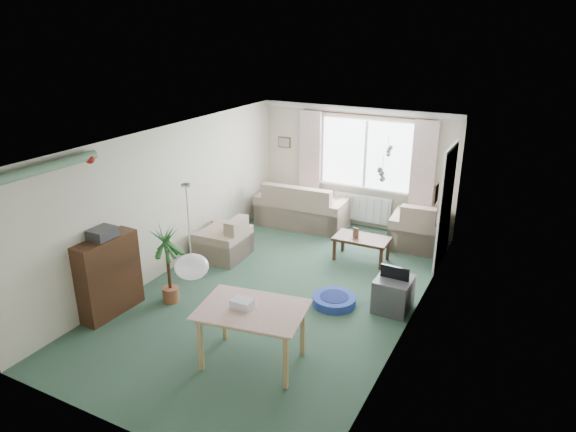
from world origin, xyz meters
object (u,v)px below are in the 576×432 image
at_px(bookshelf, 109,276).
at_px(tv_cube, 393,294).
at_px(houseplant, 168,265).
at_px(pet_bed, 334,300).
at_px(armchair_corner, 420,224).
at_px(dining_table, 253,336).
at_px(sofa, 303,203).
at_px(coffee_table, 361,249).
at_px(armchair_left, 222,237).

relative_size(bookshelf, tv_cube, 2.11).
distance_m(houseplant, pet_bed, 2.48).
height_order(armchair_corner, pet_bed, armchair_corner).
xyz_separation_m(dining_table, tv_cube, (1.15, 1.98, -0.11)).
height_order(sofa, bookshelf, bookshelf).
relative_size(armchair_corner, dining_table, 0.86).
bearing_deg(coffee_table, bookshelf, -128.07).
height_order(armchair_corner, bookshelf, bookshelf).
distance_m(armchair_corner, armchair_left, 3.61).
bearing_deg(armchair_corner, sofa, -5.54).
distance_m(sofa, coffee_table, 1.98).
xyz_separation_m(sofa, bookshelf, (-0.93, -4.36, 0.12)).
distance_m(bookshelf, tv_cube, 4.04).
distance_m(sofa, tv_cube, 3.58).
xyz_separation_m(armchair_corner, bookshelf, (-3.32, -4.33, 0.13)).
height_order(armchair_left, coffee_table, armchair_left).
bearing_deg(pet_bed, bookshelf, -148.91).
height_order(sofa, coffee_table, sofa).
height_order(coffee_table, dining_table, dining_table).
xyz_separation_m(armchair_corner, armchair_left, (-2.98, -2.04, -0.06)).
height_order(bookshelf, houseplant, houseplant).
distance_m(armchair_left, tv_cube, 3.23).
bearing_deg(dining_table, armchair_left, 130.87).
xyz_separation_m(houseplant, tv_cube, (3.00, 1.29, -0.35)).
relative_size(houseplant, tv_cube, 2.21).
bearing_deg(armchair_corner, houseplant, 48.29).
height_order(tv_cube, pet_bed, tv_cube).
relative_size(armchair_left, pet_bed, 1.32).
xyz_separation_m(sofa, armchair_left, (-0.59, -2.07, -0.07)).
height_order(coffee_table, tv_cube, tv_cube).
bearing_deg(sofa, pet_bed, 120.81).
bearing_deg(dining_table, coffee_table, 86.88).
bearing_deg(bookshelf, dining_table, 0.51).
distance_m(armchair_corner, dining_table, 4.50).
bearing_deg(armchair_left, bookshelf, -10.96).
distance_m(houseplant, dining_table, 1.98).
bearing_deg(tv_cube, houseplant, -156.06).
xyz_separation_m(armchair_corner, coffee_table, (-0.75, -1.06, -0.23)).
height_order(houseplant, tv_cube, houseplant).
xyz_separation_m(sofa, armchair_corner, (2.38, -0.02, -0.01)).
bearing_deg(pet_bed, coffee_table, 95.96).
relative_size(sofa, armchair_left, 2.14).
bearing_deg(armchair_corner, armchair_left, 29.52).
distance_m(coffee_table, pet_bed, 1.64).
relative_size(armchair_corner, houseplant, 0.82).
height_order(dining_table, tv_cube, dining_table).
relative_size(coffee_table, tv_cube, 1.72).
bearing_deg(armchair_left, armchair_corner, 121.93).
bearing_deg(pet_bed, houseplant, -154.92).
relative_size(sofa, bookshelf, 1.58).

